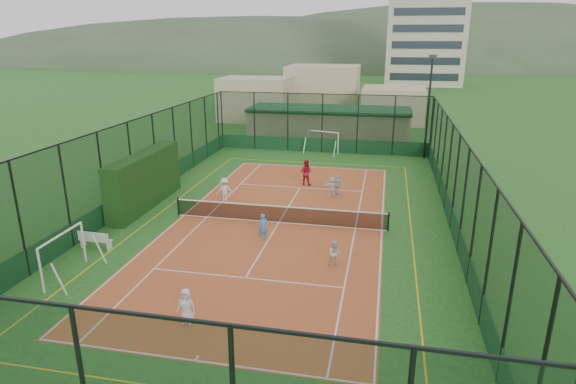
# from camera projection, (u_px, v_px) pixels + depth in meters

# --- Properties ---
(ground) EXTENTS (300.00, 300.00, 0.00)m
(ground) POSITION_uv_depth(u_px,v_px,m) (279.00, 223.00, 26.02)
(ground) COLOR #27511B
(ground) RESTS_ON ground
(court_slab) EXTENTS (11.17, 23.97, 0.01)m
(court_slab) POSITION_uv_depth(u_px,v_px,m) (279.00, 223.00, 26.02)
(court_slab) COLOR #C0492A
(court_slab) RESTS_ON ground
(tennis_net) EXTENTS (11.67, 0.12, 1.06)m
(tennis_net) POSITION_uv_depth(u_px,v_px,m) (279.00, 213.00, 25.86)
(tennis_net) COLOR black
(tennis_net) RESTS_ON ground
(perimeter_fence) EXTENTS (18.12, 34.12, 5.00)m
(perimeter_fence) POSITION_uv_depth(u_px,v_px,m) (279.00, 178.00, 25.25)
(perimeter_fence) COLOR black
(perimeter_fence) RESTS_ON ground
(floodlight_ne) EXTENTS (0.60, 0.26, 8.25)m
(floodlight_ne) POSITION_uv_depth(u_px,v_px,m) (428.00, 108.00, 38.56)
(floodlight_ne) COLOR black
(floodlight_ne) RESTS_ON ground
(clubhouse) EXTENTS (15.20, 7.20, 3.15)m
(clubhouse) POSITION_uv_depth(u_px,v_px,m) (329.00, 124.00, 46.03)
(clubhouse) COLOR tan
(clubhouse) RESTS_ON ground
(apartment_tower) EXTENTS (15.00, 12.00, 30.00)m
(apartment_tower) POSITION_uv_depth(u_px,v_px,m) (427.00, 8.00, 95.48)
(apartment_tower) COLOR beige
(apartment_tower) RESTS_ON ground
(distant_hills) EXTENTS (200.00, 60.00, 24.00)m
(distant_hills) POSITION_uv_depth(u_px,v_px,m) (374.00, 65.00, 165.76)
(distant_hills) COLOR #384C33
(distant_hills) RESTS_ON ground
(hedge_left) EXTENTS (1.09, 7.26, 3.18)m
(hedge_left) POSITION_uv_depth(u_px,v_px,m) (145.00, 180.00, 28.16)
(hedge_left) COLOR black
(hedge_left) RESTS_ON ground
(white_bench) EXTENTS (1.61, 0.49, 0.90)m
(white_bench) POSITION_uv_depth(u_px,v_px,m) (96.00, 239.00, 22.77)
(white_bench) COLOR white
(white_bench) RESTS_ON ground
(futsal_goal_near) EXTENTS (2.92, 0.88, 1.88)m
(futsal_goal_near) POSITION_uv_depth(u_px,v_px,m) (64.00, 256.00, 19.94)
(futsal_goal_near) COLOR white
(futsal_goal_near) RESTS_ON ground
(futsal_goal_far) EXTENTS (3.00, 1.56, 1.86)m
(futsal_goal_far) POSITION_uv_depth(u_px,v_px,m) (323.00, 142.00, 41.31)
(futsal_goal_far) COLOR white
(futsal_goal_far) RESTS_ON ground
(child_near_left) EXTENTS (0.67, 0.46, 1.32)m
(child_near_left) POSITION_uv_depth(u_px,v_px,m) (186.00, 306.00, 16.72)
(child_near_left) COLOR white
(child_near_left) RESTS_ON court_slab
(child_near_mid) EXTENTS (0.59, 0.51, 1.36)m
(child_near_mid) POSITION_uv_depth(u_px,v_px,m) (263.00, 227.00, 23.57)
(child_near_mid) COLOR #447EC1
(child_near_mid) RESTS_ON court_slab
(child_near_right) EXTENTS (0.63, 0.51, 1.18)m
(child_near_right) POSITION_uv_depth(u_px,v_px,m) (335.00, 254.00, 20.91)
(child_near_right) COLOR silver
(child_near_right) RESTS_ON court_slab
(child_far_left) EXTENTS (1.11, 0.89, 1.51)m
(child_far_left) POSITION_uv_depth(u_px,v_px,m) (225.00, 190.00, 29.04)
(child_far_left) COLOR silver
(child_far_left) RESTS_ON court_slab
(child_far_right) EXTENTS (0.81, 0.67, 1.30)m
(child_far_right) POSITION_uv_depth(u_px,v_px,m) (338.00, 185.00, 30.39)
(child_far_right) COLOR silver
(child_far_right) RESTS_ON court_slab
(child_far_back) EXTENTS (1.19, 0.59, 1.23)m
(child_far_back) POSITION_uv_depth(u_px,v_px,m) (332.00, 187.00, 30.17)
(child_far_back) COLOR white
(child_far_back) RESTS_ON court_slab
(coach) EXTENTS (0.94, 0.79, 1.73)m
(coach) POSITION_uv_depth(u_px,v_px,m) (306.00, 172.00, 32.39)
(coach) COLOR #AC122C
(coach) RESTS_ON court_slab
(tennis_balls) EXTENTS (4.44, 1.24, 0.07)m
(tennis_balls) POSITION_uv_depth(u_px,v_px,m) (313.00, 218.00, 26.60)
(tennis_balls) COLOR #CCE033
(tennis_balls) RESTS_ON court_slab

